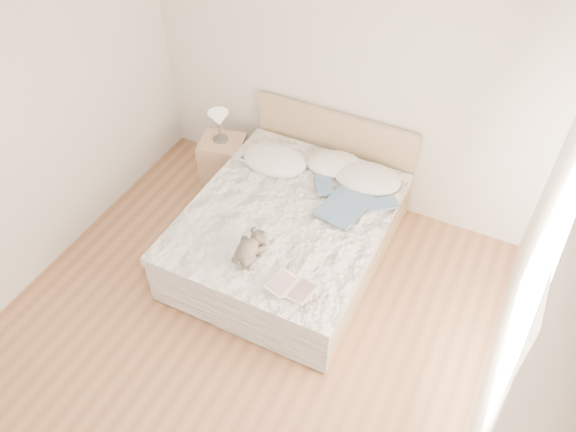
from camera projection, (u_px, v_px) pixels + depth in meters
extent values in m
cube|color=brown|center=(229.00, 344.00, 4.76)|extent=(4.00, 4.50, 0.00)
cube|color=white|center=(190.00, 54.00, 2.86)|extent=(4.00, 4.50, 0.00)
cube|color=silver|center=(342.00, 79.00, 5.24)|extent=(4.00, 0.02, 2.70)
cube|color=silver|center=(516.00, 350.00, 3.18)|extent=(0.02, 4.50, 2.70)
cube|color=white|center=(528.00, 300.00, 3.30)|extent=(0.02, 1.30, 1.10)
cube|color=tan|center=(289.00, 246.00, 5.42)|extent=(1.68, 2.08, 0.20)
cube|color=white|center=(289.00, 229.00, 5.25)|extent=(1.60, 2.00, 0.30)
cube|color=white|center=(287.00, 218.00, 5.08)|extent=(1.72, 2.05, 0.10)
cube|color=tan|center=(334.00, 154.00, 5.80)|extent=(1.70, 0.06, 1.00)
cube|color=tan|center=(224.00, 162.00, 6.05)|extent=(0.54, 0.50, 0.56)
cylinder|color=#45413C|center=(221.00, 139.00, 5.87)|extent=(0.16, 0.16, 0.02)
cylinder|color=#403C36|center=(220.00, 130.00, 5.78)|extent=(0.03, 0.03, 0.21)
cone|color=white|center=(219.00, 119.00, 5.69)|extent=(0.23, 0.23, 0.16)
ellipsoid|color=white|center=(275.00, 160.00, 5.51)|extent=(0.67, 0.48, 0.20)
ellipsoid|color=white|center=(335.00, 164.00, 5.46)|extent=(0.65, 0.55, 0.17)
ellipsoid|color=silver|center=(367.00, 178.00, 5.31)|extent=(0.69, 0.52, 0.19)
cube|color=white|center=(256.00, 159.00, 5.53)|extent=(0.32, 0.23, 0.02)
cube|color=#F4E2C6|center=(292.00, 288.00, 4.40)|extent=(0.41, 0.31, 0.02)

